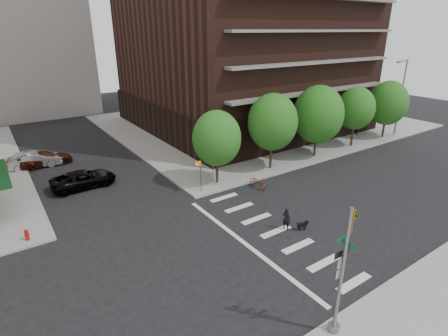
# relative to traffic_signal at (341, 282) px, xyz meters

# --- Properties ---
(ground) EXTENTS (120.00, 120.00, 0.00)m
(ground) POSITION_rel_traffic_signal_xyz_m (0.47, 7.49, -2.70)
(ground) COLOR black
(ground) RESTS_ON ground
(sidewalk_ne) EXTENTS (39.00, 33.00, 0.15)m
(sidewalk_ne) POSITION_rel_traffic_signal_xyz_m (20.97, 30.99, -2.62)
(sidewalk_ne) COLOR gray
(sidewalk_ne) RESTS_ON ground
(crosswalk) EXTENTS (3.85, 13.00, 0.01)m
(crosswalk) POSITION_rel_traffic_signal_xyz_m (2.68, 7.49, -2.69)
(crosswalk) COLOR silver
(crosswalk) RESTS_ON ground
(tree_a) EXTENTS (4.00, 4.00, 5.90)m
(tree_a) POSITION_rel_traffic_signal_xyz_m (4.47, 15.99, 1.35)
(tree_a) COLOR #301E11
(tree_a) RESTS_ON sidewalk_ne
(tree_b) EXTENTS (4.50, 4.50, 6.65)m
(tree_b) POSITION_rel_traffic_signal_xyz_m (10.47, 15.99, 1.85)
(tree_b) COLOR #301E11
(tree_b) RESTS_ON sidewalk_ne
(tree_c) EXTENTS (5.00, 5.00, 6.80)m
(tree_c) POSITION_rel_traffic_signal_xyz_m (16.47, 15.99, 1.75)
(tree_c) COLOR #301E11
(tree_c) RESTS_ON sidewalk_ne
(tree_d) EXTENTS (4.00, 4.00, 6.20)m
(tree_d) POSITION_rel_traffic_signal_xyz_m (22.47, 15.99, 1.64)
(tree_d) COLOR #301E11
(tree_d) RESTS_ON sidewalk_ne
(tree_e) EXTENTS (4.50, 4.50, 6.35)m
(tree_e) POSITION_rel_traffic_signal_xyz_m (28.47, 15.99, 1.55)
(tree_e) COLOR #301E11
(tree_e) RESTS_ON sidewalk_ne
(traffic_signal) EXTENTS (0.90, 0.75, 6.00)m
(traffic_signal) POSITION_rel_traffic_signal_xyz_m (0.00, 0.00, 0.00)
(traffic_signal) COLOR slate
(traffic_signal) RESTS_ON sidewalk_s
(pedestrian_signal) EXTENTS (2.18, 0.67, 2.60)m
(pedestrian_signal) POSITION_rel_traffic_signal_xyz_m (2.79, 15.42, -0.84)
(pedestrian_signal) COLOR slate
(pedestrian_signal) RESTS_ON sidewalk_ne
(fire_hydrant) EXTENTS (0.24, 0.24, 0.73)m
(fire_hydrant) POSITION_rel_traffic_signal_xyz_m (-10.03, 15.29, -2.15)
(fire_hydrant) COLOR #A50C0C
(fire_hydrant) RESTS_ON sidewalk_nw
(streetlamp) EXTENTS (2.14, 0.22, 9.00)m
(streetlamp) POSITION_rel_traffic_signal_xyz_m (30.29, 15.69, 2.59)
(streetlamp) COLOR slate
(streetlamp) RESTS_ON sidewalk_ne
(parked_car_black) EXTENTS (2.43, 5.17, 1.43)m
(parked_car_black) POSITION_rel_traffic_signal_xyz_m (-5.03, 21.73, -1.98)
(parked_car_black) COLOR black
(parked_car_black) RESTS_ON ground
(parked_car_maroon) EXTENTS (2.08, 4.85, 1.39)m
(parked_car_maroon) POSITION_rel_traffic_signal_xyz_m (-6.81, 29.03, -2.00)
(parked_car_maroon) COLOR #451C10
(parked_car_maroon) RESTS_ON ground
(parked_car_silver) EXTENTS (2.10, 4.80, 1.53)m
(parked_car_silver) POSITION_rel_traffic_signal_xyz_m (-7.73, 29.00, -1.93)
(parked_car_silver) COLOR #B0B3B8
(parked_car_silver) RESTS_ON ground
(scooter) EXTENTS (0.69, 1.90, 1.00)m
(scooter) POSITION_rel_traffic_signal_xyz_m (6.84, 13.46, -2.20)
(scooter) COLOR #96331D
(scooter) RESTS_ON ground
(dog_walker) EXTENTS (0.65, 0.53, 1.54)m
(dog_walker) POSITION_rel_traffic_signal_xyz_m (4.22, 7.38, -1.93)
(dog_walker) COLOR black
(dog_walker) RESTS_ON ground
(dog) EXTENTS (0.75, 0.39, 0.63)m
(dog) POSITION_rel_traffic_signal_xyz_m (5.05, 6.67, -2.31)
(dog) COLOR black
(dog) RESTS_ON ground
(pedestrian_far) EXTENTS (1.12, 1.00, 1.88)m
(pedestrian_far) POSITION_rel_traffic_signal_xyz_m (26.84, 18.49, -1.61)
(pedestrian_far) COLOR navy
(pedestrian_far) RESTS_ON sidewalk_ne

